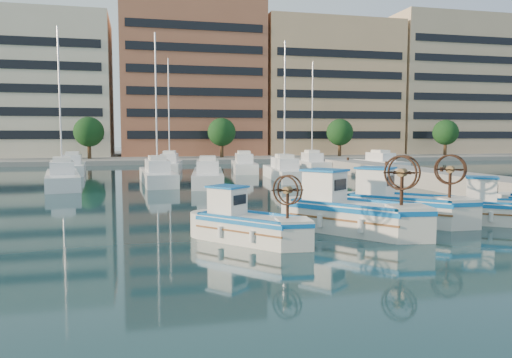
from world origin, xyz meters
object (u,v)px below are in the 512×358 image
at_px(fishing_boat_b, 350,211).
at_px(fishing_boat_c, 400,203).
at_px(fishing_boat_a, 247,223).
at_px(fishing_boat_d, 505,208).

bearing_deg(fishing_boat_b, fishing_boat_c, -10.18).
height_order(fishing_boat_a, fishing_boat_c, fishing_boat_c).
height_order(fishing_boat_a, fishing_boat_d, fishing_boat_d).
distance_m(fishing_boat_b, fishing_boat_c, 3.37).
bearing_deg(fishing_boat_b, fishing_boat_a, 153.07).
xyz_separation_m(fishing_boat_b, fishing_boat_d, (7.02, 0.02, -0.14)).
bearing_deg(fishing_boat_d, fishing_boat_a, 129.12).
relative_size(fishing_boat_a, fishing_boat_c, 0.83).
bearing_deg(fishing_boat_a, fishing_boat_d, -36.42).
bearing_deg(fishing_boat_c, fishing_boat_a, 154.81).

